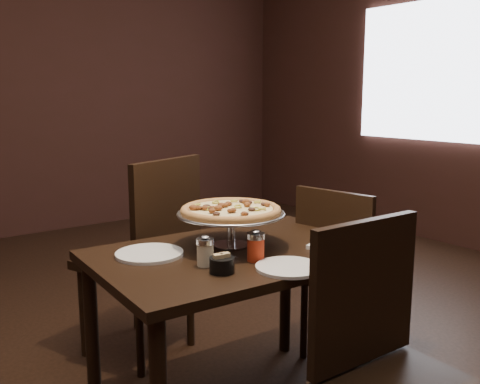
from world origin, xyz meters
TOP-DOWN VIEW (x-y plane):
  - room at (0.06, 0.03)m, footprint 6.04×7.04m
  - dining_table at (-0.01, 0.02)m, footprint 1.15×0.81m
  - pizza_stand at (0.01, 0.09)m, footprint 0.44×0.44m
  - parmesan_shaker at (-0.22, -0.06)m, footprint 0.06×0.06m
  - pepper_flake_shaker at (-0.04, -0.12)m, footprint 0.07×0.07m
  - packet_caddy at (-0.21, -0.16)m, footprint 0.09×0.09m
  - napkin_stack at (0.31, -0.18)m, footprint 0.19×0.19m
  - plate_left at (-0.32, 0.18)m, footprint 0.26×0.26m
  - plate_near at (-0.00, -0.27)m, footprint 0.24×0.24m
  - serving_spatula at (0.02, -0.06)m, footprint 0.15×0.15m
  - chair_far at (-0.06, 0.68)m, footprint 0.60×0.60m
  - chair_near at (0.00, -0.72)m, footprint 0.45×0.45m
  - chair_side at (0.65, 0.04)m, footprint 0.47×0.47m

SIDE VIEW (x-z plane):
  - chair_side at x=0.65m, z-range 0.04..0.91m
  - chair_near at x=0.00m, z-range 0.04..0.97m
  - chair_far at x=-0.06m, z-range 0.05..1.05m
  - dining_table at x=-0.01m, z-range 0.26..0.95m
  - plate_near at x=0.00m, z-range 0.69..0.70m
  - plate_left at x=-0.32m, z-range 0.69..0.71m
  - napkin_stack at x=0.31m, z-range 0.69..0.71m
  - packet_caddy at x=-0.21m, z-range 0.69..0.76m
  - parmesan_shaker at x=-0.22m, z-range 0.69..0.80m
  - pepper_flake_shaker at x=-0.04m, z-range 0.69..0.81m
  - serving_spatula at x=0.02m, z-range 0.82..0.85m
  - pizza_stand at x=0.01m, z-range 0.75..0.93m
  - room at x=0.06m, z-range -0.02..2.82m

